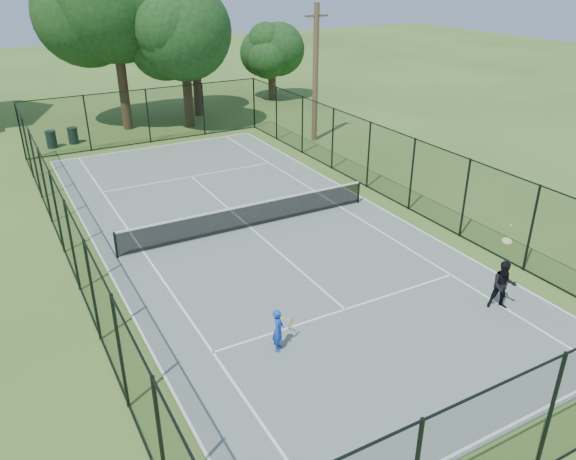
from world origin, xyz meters
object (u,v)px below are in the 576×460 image
trash_bin_left (51,139)px  utility_pole (315,73)px  tennis_net (250,215)px  player_black (503,285)px  trash_bin_right (73,136)px  player_blue (278,330)px

trash_bin_left → utility_pole: 14.82m
tennis_net → player_black: size_ratio=4.07×
trash_bin_right → trash_bin_left: bearing=-167.0°
player_blue → utility_pole: bearing=55.9°
player_black → tennis_net: bearing=115.3°
trash_bin_left → utility_pole: bearing=-22.8°
player_blue → trash_bin_left: bearing=96.4°
trash_bin_right → utility_pole: 13.89m
trash_bin_left → player_blue: (2.44, -21.69, 0.18)m
trash_bin_right → player_blue: 22.00m
trash_bin_left → player_black: 24.79m
trash_bin_right → player_black: size_ratio=0.36×
player_blue → trash_bin_right: bearing=93.3°
trash_bin_left → trash_bin_right: 1.21m
trash_bin_left → player_blue: 21.83m
trash_bin_left → player_blue: player_blue is taller
utility_pole → player_black: bearing=-103.9°
tennis_net → player_blue: (-2.55, -7.08, 0.08)m
trash_bin_left → trash_bin_right: trash_bin_left is taller
trash_bin_left → player_blue: size_ratio=0.79×
trash_bin_right → player_black: 24.64m
utility_pole → player_blue: utility_pole is taller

